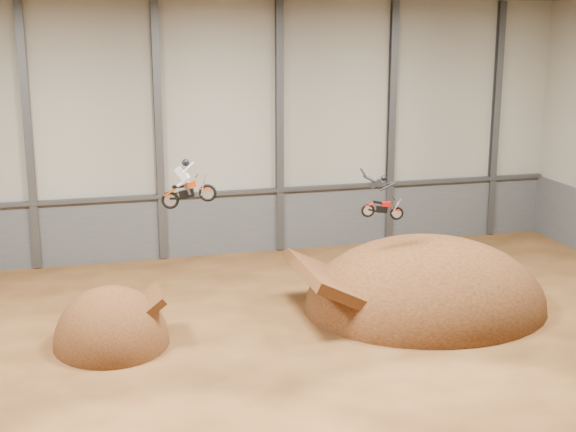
# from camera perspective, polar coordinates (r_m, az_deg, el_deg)

# --- Properties ---
(floor) EXTENTS (40.00, 40.00, 0.00)m
(floor) POSITION_cam_1_polar(r_m,az_deg,el_deg) (31.90, 0.27, -10.03)
(floor) COLOR #4E2E14
(floor) RESTS_ON ground
(back_wall) EXTENTS (40.00, 0.10, 14.00)m
(back_wall) POSITION_cam_1_polar(r_m,az_deg,el_deg) (44.23, -4.89, 6.08)
(back_wall) COLOR #A5A292
(back_wall) RESTS_ON ground
(lower_band_back) EXTENTS (39.80, 0.18, 3.50)m
(lower_band_back) POSITION_cam_1_polar(r_m,az_deg,el_deg) (45.13, -4.73, -0.55)
(lower_band_back) COLOR #53555A
(lower_band_back) RESTS_ON ground
(steel_rail) EXTENTS (39.80, 0.35, 0.20)m
(steel_rail) POSITION_cam_1_polar(r_m,az_deg,el_deg) (44.58, -4.74, 1.64)
(steel_rail) COLOR #47494F
(steel_rail) RESTS_ON lower_band_back
(steel_column_1) EXTENTS (0.40, 0.36, 13.90)m
(steel_column_1) POSITION_cam_1_polar(r_m,az_deg,el_deg) (43.41, -17.99, 5.32)
(steel_column_1) COLOR #47494F
(steel_column_1) RESTS_ON ground
(steel_column_2) EXTENTS (0.40, 0.36, 13.90)m
(steel_column_2) POSITION_cam_1_polar(r_m,az_deg,el_deg) (43.57, -9.18, 5.84)
(steel_column_2) COLOR #47494F
(steel_column_2) RESTS_ON ground
(steel_column_3) EXTENTS (0.40, 0.36, 13.90)m
(steel_column_3) POSITION_cam_1_polar(r_m,az_deg,el_deg) (44.74, -0.61, 6.22)
(steel_column_3) COLOR #47494F
(steel_column_3) RESTS_ON ground
(steel_column_4) EXTENTS (0.40, 0.36, 13.90)m
(steel_column_4) POSITION_cam_1_polar(r_m,az_deg,el_deg) (46.83, 7.36, 6.45)
(steel_column_4) COLOR #47494F
(steel_column_4) RESTS_ON ground
(steel_column_5) EXTENTS (0.40, 0.36, 13.90)m
(steel_column_5) POSITION_cam_1_polar(r_m,az_deg,el_deg) (49.74, 14.53, 6.54)
(steel_column_5) COLOR #47494F
(steel_column_5) RESTS_ON ground
(takeoff_ramp) EXTENTS (4.68, 5.40, 4.68)m
(takeoff_ramp) POSITION_cam_1_polar(r_m,az_deg,el_deg) (33.99, -12.41, -8.83)
(takeoff_ramp) COLOR #402110
(takeoff_ramp) RESTS_ON ground
(landing_ramp) EXTENTS (11.24, 9.94, 6.48)m
(landing_ramp) POSITION_cam_1_polar(r_m,az_deg,el_deg) (37.73, 9.70, -6.39)
(landing_ramp) COLOR #402110
(landing_ramp) RESTS_ON ground
(fmx_rider_a) EXTENTS (2.87, 1.59, 2.55)m
(fmx_rider_a) POSITION_cam_1_polar(r_m,az_deg,el_deg) (33.86, -6.97, 2.54)
(fmx_rider_a) COLOR #CC3D09
(fmx_rider_b) EXTENTS (2.77, 1.22, 2.37)m
(fmx_rider_b) POSITION_cam_1_polar(r_m,az_deg,el_deg) (34.76, 6.71, 1.52)
(fmx_rider_b) COLOR red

